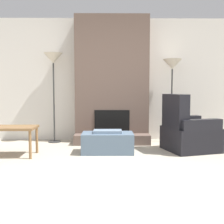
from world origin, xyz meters
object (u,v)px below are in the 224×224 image
side_table (12,130)px  floor_lamp_right (172,69)px  armchair (187,134)px  ottoman (108,142)px  floor_lamp_left (53,63)px

side_table → floor_lamp_right: floor_lamp_right is taller
armchair → floor_lamp_right: bearing=-9.9°
ottoman → floor_lamp_left: floor_lamp_left is taller
ottoman → floor_lamp_left: bearing=138.2°
ottoman → floor_lamp_right: size_ratio=0.52×
floor_lamp_left → floor_lamp_right: 2.44m
floor_lamp_right → ottoman: bearing=-143.2°
ottoman → armchair: size_ratio=0.87×
ottoman → side_table: side_table is taller
ottoman → armchair: 1.43m
floor_lamp_left → floor_lamp_right: floor_lamp_left is taller
side_table → floor_lamp_left: 1.76m
floor_lamp_left → floor_lamp_right: bearing=0.0°
armchair → side_table: armchair is taller
armchair → side_table: size_ratio=1.29×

